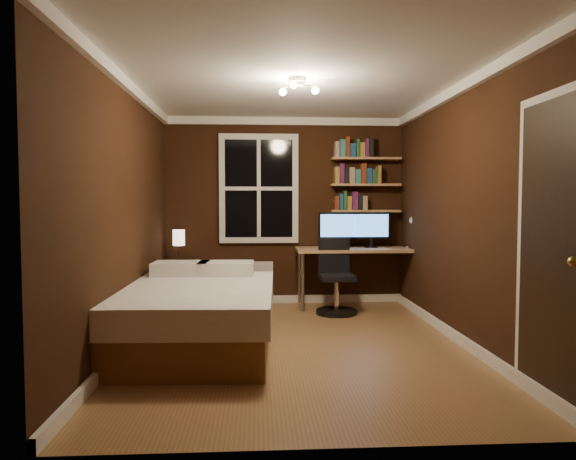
{
  "coord_description": "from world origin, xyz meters",
  "views": [
    {
      "loc": [
        -0.36,
        -4.84,
        1.36
      ],
      "look_at": [
        -0.05,
        0.45,
        1.08
      ],
      "focal_mm": 32.0,
      "sensor_mm": 36.0,
      "label": 1
    }
  ],
  "objects": [
    {
      "name": "radiator",
      "position": [
        -0.36,
        1.99,
        0.29
      ],
      "size": [
        0.38,
        0.13,
        0.57
      ],
      "primitive_type": "cube",
      "color": "silver",
      "rests_on": "ground"
    },
    {
      "name": "monitor_right",
      "position": [
        1.13,
        1.86,
        1.0
      ],
      "size": [
        0.51,
        0.12,
        0.47
      ],
      "primitive_type": null,
      "color": "black",
      "rests_on": "desk"
    },
    {
      "name": "window",
      "position": [
        -0.35,
        2.06,
        1.55
      ],
      "size": [
        1.06,
        0.06,
        1.46
      ],
      "primitive_type": "cube",
      "color": "white",
      "rests_on": "wall_back"
    },
    {
      "name": "bedside_lamp",
      "position": [
        -1.36,
        1.69,
        0.8
      ],
      "size": [
        0.15,
        0.15,
        0.43
      ],
      "primitive_type": null,
      "color": "white",
      "rests_on": "nightstand"
    },
    {
      "name": "wall_right",
      "position": [
        1.6,
        0.0,
        1.25
      ],
      "size": [
        0.04,
        4.2,
        2.5
      ],
      "primitive_type": "cube",
      "color": "black",
      "rests_on": "ground"
    },
    {
      "name": "books_row_lower",
      "position": [
        1.08,
        1.98,
        1.38
      ],
      "size": [
        0.42,
        0.16,
        0.23
      ],
      "primitive_type": null,
      "color": "maroon",
      "rests_on": "bookshelf_lower"
    },
    {
      "name": "bookshelf_middle",
      "position": [
        1.08,
        1.98,
        1.6
      ],
      "size": [
        0.92,
        0.22,
        0.03
      ],
      "primitive_type": "cube",
      "color": "#A77751",
      "rests_on": "wall_back"
    },
    {
      "name": "nightstand",
      "position": [
        -1.36,
        1.69,
        0.29
      ],
      "size": [
        0.57,
        0.57,
        0.59
      ],
      "primitive_type": "cube",
      "rotation": [
        0.0,
        0.0,
        -0.25
      ],
      "color": "brown",
      "rests_on": "ground"
    },
    {
      "name": "floor",
      "position": [
        0.0,
        0.0,
        0.0
      ],
      "size": [
        4.2,
        4.2,
        0.0
      ],
      "primitive_type": "plane",
      "color": "brown",
      "rests_on": "ground"
    },
    {
      "name": "bookshelf_upper",
      "position": [
        1.08,
        1.98,
        1.95
      ],
      "size": [
        0.92,
        0.22,
        0.03
      ],
      "primitive_type": "cube",
      "color": "#A77751",
      "rests_on": "wall_back"
    },
    {
      "name": "monitor_left",
      "position": [
        0.68,
        1.86,
        1.0
      ],
      "size": [
        0.51,
        0.12,
        0.47
      ],
      "primitive_type": null,
      "color": "black",
      "rests_on": "desk"
    },
    {
      "name": "door_knob",
      "position": [
        1.55,
        -1.85,
        1.0
      ],
      "size": [
        0.06,
        0.06,
        0.06
      ],
      "primitive_type": "sphere",
      "color": "gold",
      "rests_on": "door"
    },
    {
      "name": "bed",
      "position": [
        -0.99,
        0.01,
        0.31
      ],
      "size": [
        1.59,
        2.16,
        0.71
      ],
      "rotation": [
        0.0,
        0.0,
        -0.04
      ],
      "color": "brown",
      "rests_on": "ground"
    },
    {
      "name": "door",
      "position": [
        1.59,
        -1.55,
        1.02
      ],
      "size": [
        0.03,
        0.82,
        2.05
      ],
      "primitive_type": null,
      "color": "black",
      "rests_on": "ground"
    },
    {
      "name": "bookshelf_lower",
      "position": [
        1.08,
        1.98,
        1.25
      ],
      "size": [
        0.92,
        0.22,
        0.03
      ],
      "primitive_type": "cube",
      "color": "#A77751",
      "rests_on": "wall_back"
    },
    {
      "name": "wall_back",
      "position": [
        0.0,
        2.1,
        1.25
      ],
      "size": [
        3.2,
        0.04,
        2.5
      ],
      "primitive_type": "cube",
      "color": "black",
      "rests_on": "ground"
    },
    {
      "name": "books_row_upper",
      "position": [
        1.08,
        1.98,
        2.08
      ],
      "size": [
        0.48,
        0.16,
        0.23
      ],
      "primitive_type": null,
      "color": "#255629",
      "rests_on": "bookshelf_upper"
    },
    {
      "name": "desk",
      "position": [
        0.94,
        1.78,
        0.71
      ],
      "size": [
        1.62,
        0.61,
        0.77
      ],
      "color": "#A77751",
      "rests_on": "ground"
    },
    {
      "name": "ceiling_fixture",
      "position": [
        0.0,
        -0.1,
        2.4
      ],
      "size": [
        0.44,
        0.44,
        0.18
      ],
      "primitive_type": null,
      "color": "beige",
      "rests_on": "ceiling"
    },
    {
      "name": "office_chair",
      "position": [
        0.59,
        1.37,
        0.34
      ],
      "size": [
        0.5,
        0.5,
        0.91
      ],
      "rotation": [
        0.0,
        0.0,
        0.04
      ],
      "color": "black",
      "rests_on": "ground"
    },
    {
      "name": "books_row_middle",
      "position": [
        1.08,
        1.98,
        1.73
      ],
      "size": [
        0.54,
        0.16,
        0.23
      ],
      "primitive_type": null,
      "color": "navy",
      "rests_on": "bookshelf_middle"
    },
    {
      "name": "desk_lamp",
      "position": [
        1.63,
        1.69,
        0.99
      ],
      "size": [
        0.14,
        0.32,
        0.44
      ],
      "primitive_type": null,
      "color": "silver",
      "rests_on": "desk"
    },
    {
      "name": "ceiling",
      "position": [
        0.0,
        0.0,
        2.5
      ],
      "size": [
        3.2,
        4.2,
        0.02
      ],
      "primitive_type": "cube",
      "color": "white",
      "rests_on": "wall_back"
    },
    {
      "name": "wall_left",
      "position": [
        -1.6,
        0.0,
        1.25
      ],
      "size": [
        0.04,
        4.2,
        2.5
      ],
      "primitive_type": "cube",
      "color": "black",
      "rests_on": "ground"
    }
  ]
}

